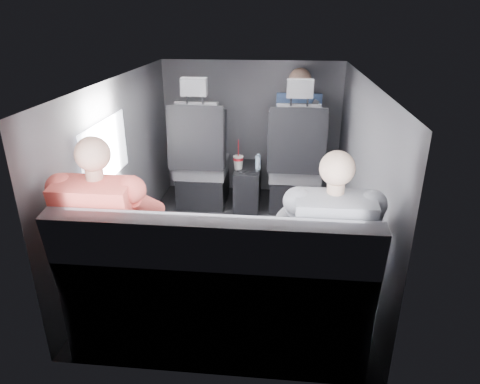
# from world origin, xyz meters

# --- Properties ---
(floor) EXTENTS (2.60, 2.60, 0.00)m
(floor) POSITION_xyz_m (0.00, 0.00, 0.00)
(floor) COLOR black
(floor) RESTS_ON ground
(ceiling) EXTENTS (2.60, 2.60, 0.00)m
(ceiling) POSITION_xyz_m (0.00, 0.00, 1.35)
(ceiling) COLOR #B2B2AD
(ceiling) RESTS_ON panel_back
(panel_left) EXTENTS (0.02, 2.60, 1.35)m
(panel_left) POSITION_xyz_m (-0.90, 0.00, 0.68)
(panel_left) COLOR #56565B
(panel_left) RESTS_ON floor
(panel_right) EXTENTS (0.02, 2.60, 1.35)m
(panel_right) POSITION_xyz_m (0.90, 0.00, 0.68)
(panel_right) COLOR #56565B
(panel_right) RESTS_ON floor
(panel_front) EXTENTS (1.80, 0.02, 1.35)m
(panel_front) POSITION_xyz_m (0.00, 1.30, 0.68)
(panel_front) COLOR #56565B
(panel_front) RESTS_ON floor
(panel_back) EXTENTS (1.80, 0.02, 1.35)m
(panel_back) POSITION_xyz_m (0.00, -1.30, 0.68)
(panel_back) COLOR #56565B
(panel_back) RESTS_ON floor
(side_window) EXTENTS (0.02, 0.75, 0.42)m
(side_window) POSITION_xyz_m (-0.88, -0.30, 0.90)
(side_window) COLOR white
(side_window) RESTS_ON panel_left
(seatbelt) EXTENTS (0.35, 0.11, 0.59)m
(seatbelt) POSITION_xyz_m (0.45, 0.67, 0.80)
(seatbelt) COLOR black
(seatbelt) RESTS_ON front_seat_right
(front_seat_left) EXTENTS (0.52, 0.58, 1.26)m
(front_seat_left) POSITION_xyz_m (-0.45, 0.84, 0.40)
(front_seat_left) COLOR black
(front_seat_left) RESTS_ON floor
(front_seat_right) EXTENTS (0.52, 0.58, 1.26)m
(front_seat_right) POSITION_xyz_m (0.45, 0.84, 0.40)
(front_seat_right) COLOR black
(front_seat_right) RESTS_ON floor
(center_console) EXTENTS (0.24, 0.48, 0.41)m
(center_console) POSITION_xyz_m (0.00, 0.88, 0.20)
(center_console) COLOR black
(center_console) RESTS_ON floor
(rear_bench) EXTENTS (1.60, 0.57, 0.92)m
(rear_bench) POSITION_xyz_m (0.00, -1.06, 0.31)
(rear_bench) COLOR #5B5B5F
(rear_bench) RESTS_ON floor
(soda_cup) EXTENTS (0.10, 0.10, 0.29)m
(soda_cup) POSITION_xyz_m (-0.09, 0.80, 0.47)
(soda_cup) COLOR white
(soda_cup) RESTS_ON center_console
(water_bottle) EXTENTS (0.05, 0.05, 0.15)m
(water_bottle) POSITION_xyz_m (0.10, 0.84, 0.47)
(water_bottle) COLOR #9DBDD5
(water_bottle) RESTS_ON center_console
(laptop_white) EXTENTS (0.37, 0.37, 0.25)m
(laptop_white) POSITION_xyz_m (-0.62, -0.79, 0.63)
(laptop_white) COLOR silver
(laptop_white) RESTS_ON passenger_rear_left
(laptop_black) EXTENTS (0.40, 0.41, 0.24)m
(laptop_black) POSITION_xyz_m (0.57, -0.80, 0.63)
(laptop_black) COLOR black
(laptop_black) RESTS_ON passenger_rear_right
(passenger_rear_left) EXTENTS (0.50, 0.62, 1.22)m
(passenger_rear_left) POSITION_xyz_m (-0.61, -0.97, 0.63)
(passenger_rear_left) COLOR #2D2D31
(passenger_rear_left) RESTS_ON rear_bench
(passenger_rear_right) EXTENTS (0.48, 0.60, 1.19)m
(passenger_rear_right) POSITION_xyz_m (0.58, -0.97, 0.62)
(passenger_rear_right) COLOR navy
(passenger_rear_right) RESTS_ON rear_bench
(passenger_front_right) EXTENTS (0.42, 0.42, 0.88)m
(passenger_front_right) POSITION_xyz_m (0.46, 1.10, 0.76)
(passenger_front_right) COLOR navy
(passenger_front_right) RESTS_ON front_seat_right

